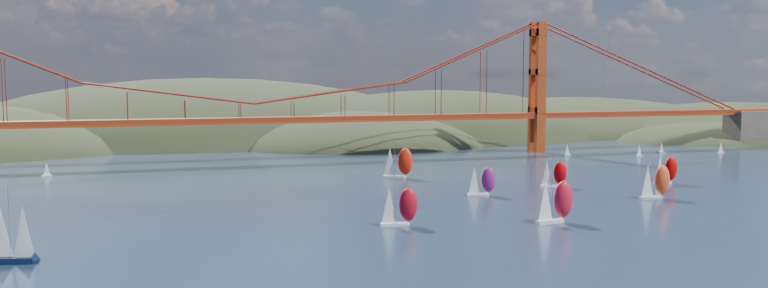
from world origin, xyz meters
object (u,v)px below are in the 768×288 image
(racer_1, at_px, (554,201))
(racer_0, at_px, (398,206))
(racer_4, at_px, (665,169))
(racer_3, at_px, (553,173))
(racer_5, at_px, (397,162))
(racer_2, at_px, (655,181))
(racer_rwb, at_px, (481,180))
(sloop_navy, at_px, (5,228))

(racer_1, bearing_deg, racer_0, 161.77)
(racer_0, height_order, racer_4, racer_4)
(racer_3, relative_size, racer_5, 0.80)
(racer_0, distance_m, racer_4, 102.77)
(racer_2, bearing_deg, racer_rwb, 156.61)
(racer_3, bearing_deg, sloop_navy, -145.88)
(racer_0, relative_size, racer_5, 0.87)
(racer_2, height_order, racer_rwb, racer_2)
(sloop_navy, relative_size, racer_1, 1.33)
(racer_1, relative_size, racer_2, 1.06)
(sloop_navy, height_order, racer_2, sloop_navy)
(sloop_navy, distance_m, racer_4, 178.36)
(racer_2, bearing_deg, racer_0, -169.49)
(sloop_navy, height_order, racer_3, sloop_navy)
(sloop_navy, xyz_separation_m, racer_2, (152.02, 24.17, -1.48))
(racer_0, bearing_deg, racer_3, 42.63)
(racer_4, height_order, racer_5, racer_5)
(racer_0, xyz_separation_m, racer_4, (96.49, 35.39, 0.01))
(racer_3, bearing_deg, racer_4, 6.92)
(racer_1, height_order, racer_rwb, racer_1)
(racer_0, bearing_deg, racer_5, 81.44)
(sloop_navy, relative_size, racer_3, 1.62)
(racer_5, bearing_deg, racer_0, -88.76)
(racer_0, height_order, racer_rwb, racer_0)
(racer_3, xyz_separation_m, racer_4, (35.50, -4.36, 0.34))
(racer_5, bearing_deg, sloop_navy, -120.97)
(racer_1, xyz_separation_m, racer_rwb, (0.32, 39.38, -0.83))
(sloop_navy, xyz_separation_m, racer_3, (136.81, 50.37, -2.13))
(racer_3, relative_size, racer_4, 0.92)
(racer_1, xyz_separation_m, racer_5, (-10.60, 79.17, 0.11))
(racer_1, bearing_deg, racer_3, 54.21)
(racer_0, xyz_separation_m, racer_3, (60.98, 39.74, -0.33))
(sloop_navy, distance_m, racer_0, 76.59)
(racer_2, bearing_deg, racer_3, 120.57)
(racer_rwb, bearing_deg, racer_0, -128.22)
(racer_3, height_order, racer_5, racer_5)
(sloop_navy, height_order, racer_rwb, sloop_navy)
(sloop_navy, relative_size, racer_2, 1.40)
(racer_2, xyz_separation_m, racer_3, (-15.21, 26.19, -0.65))
(racer_1, relative_size, racer_3, 1.22)
(racer_1, distance_m, racer_4, 75.67)
(racer_1, xyz_separation_m, racer_4, (62.44, 42.75, -0.58))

